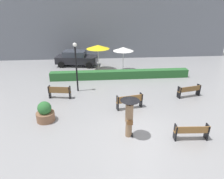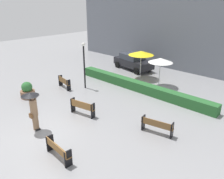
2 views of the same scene
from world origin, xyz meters
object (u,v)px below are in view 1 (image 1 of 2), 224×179
lamp_post (76,62)px  bench_far_right (189,90)px  bench_mid_center (130,101)px  planter_pot (45,113)px  parked_car (76,58)px  pedestrian_with_umbrella (129,112)px  bench_far_left (59,91)px  patio_umbrella_white (123,49)px  patio_umbrella_yellow (98,47)px  bench_near_right (192,131)px

lamp_post → bench_far_right: bearing=-12.3°
bench_mid_center → planter_pot: 5.06m
parked_car → pedestrian_with_umbrella: bearing=-74.6°
bench_far_left → patio_umbrella_white: (5.20, 5.62, 1.64)m
parked_car → patio_umbrella_white: bearing=-26.7°
patio_umbrella_white → planter_pot: bearing=-123.1°
patio_umbrella_white → patio_umbrella_yellow: bearing=166.2°
pedestrian_with_umbrella → patio_umbrella_white: bearing=83.8°
bench_far_left → planter_pot: 2.93m
bench_mid_center → pedestrian_with_umbrella: 3.03m
bench_far_left → parked_car: size_ratio=0.36×
pedestrian_with_umbrella → parked_car: pedestrian_with_umbrella is taller
bench_far_right → patio_umbrella_yellow: patio_umbrella_yellow is taller
bench_mid_center → parked_car: bearing=112.2°
patio_umbrella_white → bench_far_left: bearing=-132.8°
patio_umbrella_white → parked_car: (-4.61, 2.32, -1.35)m
lamp_post → patio_umbrella_white: size_ratio=1.55×
pedestrian_with_umbrella → patio_umbrella_white: patio_umbrella_white is taller
bench_far_left → pedestrian_with_umbrella: (4.08, -4.76, 0.86)m
bench_near_right → lamp_post: lamp_post is taller
bench_near_right → pedestrian_with_umbrella: pedestrian_with_umbrella is taller
bench_far_left → pedestrian_with_umbrella: size_ratio=0.72×
patio_umbrella_yellow → parked_car: (-2.26, 1.74, -1.47)m
parked_car → planter_pot: bearing=-95.0°
bench_near_right → lamp_post: bearing=132.2°
bench_mid_center → bench_near_right: bearing=-54.1°
bench_far_right → bench_mid_center: bearing=-163.0°
pedestrian_with_umbrella → planter_pot: 4.89m
bench_mid_center → patio_umbrella_yellow: patio_umbrella_yellow is taller
patio_umbrella_yellow → pedestrian_with_umbrella: bearing=-83.6°
patio_umbrella_yellow → parked_car: size_ratio=0.56×
bench_far_left → bench_near_right: size_ratio=0.94×
bench_far_right → patio_umbrella_yellow: bearing=132.8°
parked_car → bench_far_left: bearing=-94.2°
patio_umbrella_yellow → bench_mid_center: bearing=-77.8°
bench_near_right → planter_pot: (-7.41, 2.38, 0.03)m
bench_far_right → parked_car: bearing=135.1°
bench_near_right → parked_car: parked_car is taller
pedestrian_with_umbrella → parked_car: size_ratio=0.49×
bench_far_left → parked_car: 7.97m
bench_far_right → bench_near_right: 5.17m
patio_umbrella_white → lamp_post: bearing=-132.4°
bench_far_right → lamp_post: size_ratio=0.48×
patio_umbrella_yellow → parked_car: patio_umbrella_yellow is taller
patio_umbrella_white → parked_car: 5.34m
planter_pot → parked_car: parked_car is taller
bench_far_right → bench_near_right: bearing=-113.0°
bench_mid_center → pedestrian_with_umbrella: bearing=-100.3°
pedestrian_with_umbrella → patio_umbrella_yellow: (-1.23, 10.95, 0.91)m
parked_car → lamp_post: bearing=-85.1°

